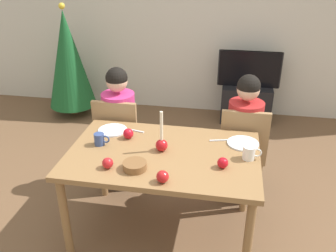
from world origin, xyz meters
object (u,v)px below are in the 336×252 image
at_px(apple_by_left_plate, 163,177).
at_px(bowl_walnuts, 135,166).
at_px(chair_left, 119,137).
at_px(candle_centerpiece, 162,143).
at_px(apple_far_edge, 128,134).
at_px(tv_stand, 246,103).
at_px(apple_near_candle, 223,163).
at_px(plate_right, 243,143).
at_px(tv, 249,69).
at_px(dining_table, 163,162).
at_px(christmas_tree, 68,59).
at_px(apple_by_right_mug, 108,163).
at_px(person_right_child, 243,140).
at_px(chair_right, 243,147).
at_px(mug_right, 249,153).
at_px(person_left_child, 120,130).
at_px(mug_left, 100,139).
at_px(plate_left, 113,130).

bearing_deg(apple_by_left_plate, bowl_walnuts, 151.72).
distance_m(chair_left, candle_centerpiece, 0.84).
height_order(chair_left, apple_far_edge, chair_left).
xyz_separation_m(tv_stand, apple_near_candle, (-0.23, -2.42, 0.55)).
height_order(plate_right, apple_near_candle, apple_near_candle).
bearing_deg(tv_stand, apple_near_candle, -95.53).
bearing_deg(tv, dining_table, -106.26).
distance_m(apple_near_candle, apple_by_left_plate, 0.44).
distance_m(christmas_tree, apple_by_right_mug, 2.71).
distance_m(chair_left, person_right_child, 1.14).
xyz_separation_m(tv_stand, apple_by_right_mug, (-1.00, -2.57, 0.55)).
xyz_separation_m(chair_right, tv_stand, (0.07, 1.69, -0.27)).
xyz_separation_m(tv, christmas_tree, (-2.34, -0.21, 0.06)).
relative_size(chair_right, plate_right, 3.73).
xyz_separation_m(chair_right, mug_right, (0.02, -0.58, 0.29)).
relative_size(dining_table, apple_far_edge, 16.97).
relative_size(person_right_child, candle_centerpiece, 3.71).
height_order(chair_left, apple_by_left_plate, chair_left).
relative_size(christmas_tree, apple_by_right_mug, 19.36).
xyz_separation_m(tv_stand, apple_far_edge, (-0.98, -2.13, 0.55)).
relative_size(apple_by_right_mug, apple_far_edge, 0.93).
height_order(person_left_child, candle_centerpiece, person_left_child).
xyz_separation_m(person_left_child, apple_near_candle, (0.97, -0.76, 0.22)).
bearing_deg(plate_right, bowl_walnuts, -146.28).
relative_size(apple_by_left_plate, apple_by_right_mug, 1.07).
xyz_separation_m(christmas_tree, mug_left, (1.18, -2.06, 0.02)).
bearing_deg(plate_right, christmas_tree, 140.51).
height_order(person_left_child, mug_left, person_left_child).
relative_size(chair_right, apple_by_left_plate, 10.99).
bearing_deg(plate_right, tv_stand, 87.39).
bearing_deg(mug_right, apple_near_candle, -140.40).
distance_m(plate_left, apple_near_candle, 0.99).
height_order(mug_left, apple_far_edge, mug_left).
relative_size(tv_stand, christmas_tree, 0.43).
relative_size(candle_centerpiece, plate_right, 1.31).
distance_m(bowl_walnuts, apple_by_right_mug, 0.19).
height_order(candle_centerpiece, plate_left, candle_centerpiece).
relative_size(person_right_child, plate_left, 4.95).
xyz_separation_m(person_left_child, bowl_walnuts, (0.39, -0.89, 0.21)).
relative_size(person_right_child, apple_near_candle, 15.45).
bearing_deg(dining_table, person_left_child, 129.97).
bearing_deg(chair_left, plate_right, -18.44).
relative_size(person_left_child, tv_stand, 1.83).
bearing_deg(chair_right, mug_left, -152.23).
bearing_deg(person_left_child, person_right_child, 0.00).
xyz_separation_m(plate_right, bowl_walnuts, (-0.72, -0.48, 0.02)).
relative_size(tv, apple_by_right_mug, 10.27).
height_order(candle_centerpiece, mug_right, candle_centerpiece).
distance_m(tv_stand, christmas_tree, 2.41).
xyz_separation_m(christmas_tree, plate_left, (1.20, -1.82, -0.02)).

